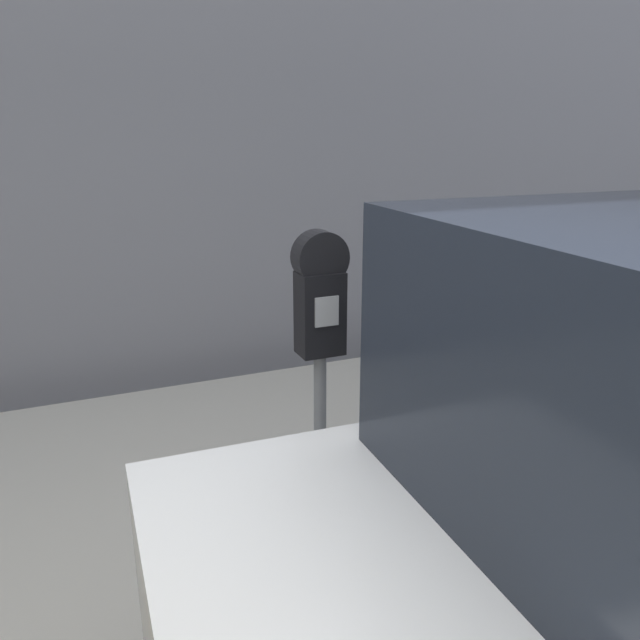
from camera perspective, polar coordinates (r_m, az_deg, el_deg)
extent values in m
cube|color=#BCB7AD|center=(3.90, -15.56, -15.26)|extent=(24.00, 2.80, 0.15)
cylinder|color=slate|center=(2.71, 0.00, -14.26)|extent=(0.05, 0.05, 1.12)
cube|color=black|center=(2.41, 0.00, 0.62)|extent=(0.17, 0.12, 0.33)
cube|color=gray|center=(2.35, 0.63, 0.77)|extent=(0.10, 0.01, 0.11)
cylinder|color=black|center=(2.36, 0.00, 5.75)|extent=(0.20, 0.10, 0.20)
cylinder|color=black|center=(2.67, 6.34, -25.06)|extent=(0.67, 0.24, 0.66)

